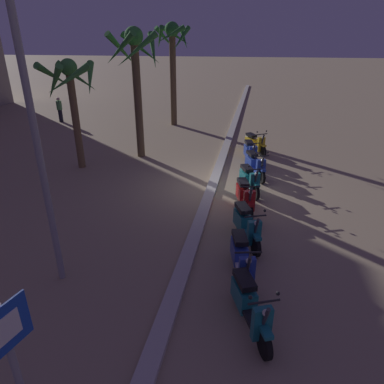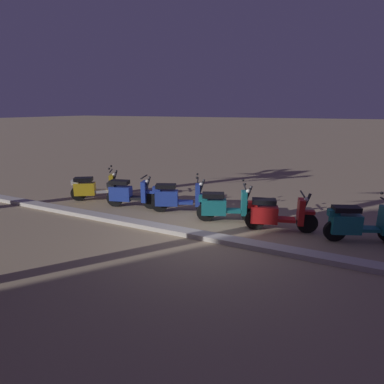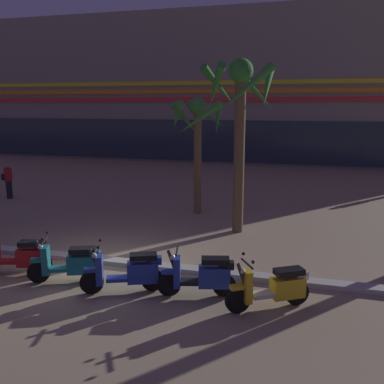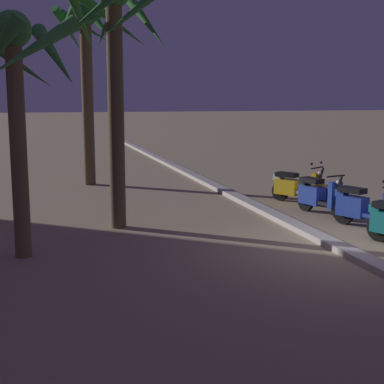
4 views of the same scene
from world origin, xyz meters
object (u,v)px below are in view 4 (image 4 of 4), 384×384
Objects in this scene: scooter_yellow_last_in_row at (296,187)px; palm_tree_mid_walkway at (86,50)px; scooter_blue_mid_front at (363,207)px; scooter_blue_mid_rear at (319,196)px; palm_tree_near_sign at (115,41)px; palm_tree_by_mall_entrance at (13,74)px.

palm_tree_mid_walkway is at bearing 46.39° from scooter_yellow_last_in_row.
scooter_blue_mid_front is 1.63m from scooter_blue_mid_rear.
scooter_blue_mid_front is 0.32× the size of palm_tree_near_sign.
palm_tree_by_mall_entrance is 0.79× the size of palm_tree_near_sign.
scooter_yellow_last_in_row is at bearing 1.61° from scooter_blue_mid_front.
palm_tree_mid_walkway is (6.41, 4.97, 3.89)m from scooter_blue_mid_rear.
scooter_blue_mid_rear is 0.29× the size of palm_tree_mid_walkway.
scooter_blue_mid_rear is 9.00m from palm_tree_mid_walkway.
scooter_yellow_last_in_row is 8.45m from palm_tree_by_mall_entrance.
palm_tree_by_mall_entrance is 8.72m from palm_tree_mid_walkway.
palm_tree_mid_walkway is at bearing -13.56° from palm_tree_by_mall_entrance.
palm_tree_near_sign is (1.90, -2.03, 0.76)m from palm_tree_by_mall_entrance.
scooter_blue_mid_rear is at bearing -88.91° from palm_tree_near_sign.
scooter_yellow_last_in_row is 0.30× the size of palm_tree_near_sign.
palm_tree_near_sign is at bearing 179.98° from palm_tree_mid_walkway.
scooter_blue_mid_front and scooter_yellow_last_in_row have the same top height.
palm_tree_mid_walkway is at bearing 37.77° from scooter_blue_mid_rear.
palm_tree_near_sign is (-1.64, 5.11, 3.58)m from scooter_yellow_last_in_row.
palm_tree_by_mall_entrance reaches higher than scooter_blue_mid_rear.
scooter_blue_mid_rear is 1.05× the size of scooter_yellow_last_in_row.
palm_tree_mid_walkway is at bearing 32.92° from scooter_blue_mid_front.
scooter_blue_mid_rear is 1.55m from scooter_yellow_last_in_row.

